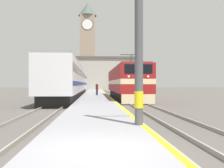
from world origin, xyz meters
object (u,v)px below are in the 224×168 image
Objects in this scene: passenger_train at (72,81)px; catenary_mast at (140,27)px; clock_tower at (88,43)px; locomotive_train at (125,83)px; person_on_platform at (97,89)px.

passenger_train is 26.16m from catenary_mast.
clock_tower is at bearing 88.98° from passenger_train.
catenary_mast is at bearing -79.92° from passenger_train.
catenary_mast reaches higher than locomotive_train.
locomotive_train is 21.01m from catenary_mast.
clock_tower is at bearing 92.91° from catenary_mast.
person_on_platform is at bearing -87.08° from clock_tower.
locomotive_train is 5.56m from person_on_platform.
clock_tower is (-5.67, 52.37, 12.67)m from locomotive_train.
locomotive_train is 54.18m from clock_tower.
catenary_mast is 25.47m from person_on_platform.
locomotive_train reaches higher than passenger_train.
clock_tower reaches higher than locomotive_train.
passenger_train is 1.26× the size of clock_tower.
catenary_mast is (4.57, -25.71, 1.59)m from passenger_train.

